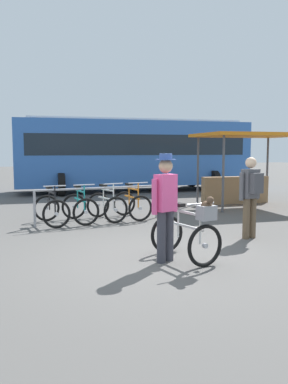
% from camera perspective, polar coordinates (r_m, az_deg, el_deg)
% --- Properties ---
extents(ground_plane, '(80.00, 80.00, 0.00)m').
position_cam_1_polar(ground_plane, '(6.64, 2.20, -9.51)').
color(ground_plane, '#514F4C').
extents(bike_rack_rail, '(3.21, 0.08, 0.88)m').
position_cam_1_polar(bike_rack_rail, '(9.88, -6.37, -0.50)').
color(bike_rack_rail, '#99999E').
rests_on(bike_rack_rail, ground).
extents(racked_bike_black, '(0.69, 1.13, 0.98)m').
position_cam_1_polar(racked_bike_black, '(9.79, -13.12, -2.43)').
color(racked_bike_black, black).
rests_on(racked_bike_black, ground).
extents(racked_bike_teal, '(0.68, 1.12, 0.98)m').
position_cam_1_polar(racked_bike_teal, '(9.96, -9.17, -2.22)').
color(racked_bike_teal, black).
rests_on(racked_bike_teal, ground).
extents(racked_bike_white, '(0.79, 1.16, 0.97)m').
position_cam_1_polar(racked_bike_white, '(10.17, -5.37, -2.00)').
color(racked_bike_white, black).
rests_on(racked_bike_white, ground).
extents(racked_bike_orange, '(0.69, 1.10, 0.97)m').
position_cam_1_polar(racked_bike_orange, '(10.42, -1.74, -1.78)').
color(racked_bike_orange, black).
rests_on(racked_bike_orange, ground).
extents(featured_bicycle, '(0.78, 1.24, 1.09)m').
position_cam_1_polar(featured_bicycle, '(6.44, 6.53, -5.60)').
color(featured_bicycle, black).
rests_on(featured_bicycle, ground).
extents(person_with_featured_bike, '(0.51, 0.32, 1.72)m').
position_cam_1_polar(person_with_featured_bike, '(6.30, 3.08, -1.57)').
color(person_with_featured_bike, '#383842').
rests_on(person_with_featured_bike, ground).
extents(pedestrian_with_backpack, '(0.53, 0.36, 1.64)m').
position_cam_1_polar(pedestrian_with_backpack, '(8.24, 15.04, -0.05)').
color(pedestrian_with_backpack, brown).
rests_on(pedestrian_with_backpack, ground).
extents(bus_distant, '(10.26, 4.35, 3.08)m').
position_cam_1_polar(bus_distant, '(17.49, -1.43, 5.87)').
color(bus_distant, '#3366B7').
rests_on(bus_distant, ground).
extents(market_stall, '(3.41, 2.74, 2.30)m').
position_cam_1_polar(market_stall, '(13.28, 13.86, 4.17)').
color(market_stall, '#4C4C51').
rests_on(market_stall, ground).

